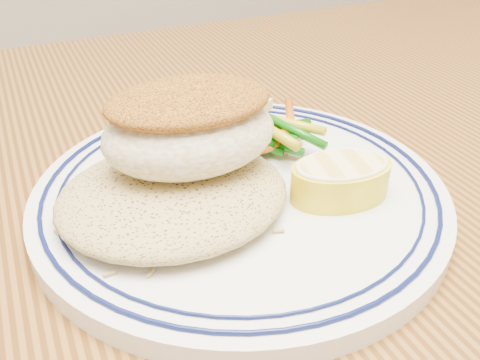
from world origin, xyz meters
name	(u,v)px	position (x,y,z in m)	size (l,w,h in m)	color
dining_table	(213,334)	(0.00, 0.00, 0.65)	(1.50, 0.90, 0.75)	#542F10
plate	(240,193)	(0.03, 0.02, 0.76)	(0.28, 0.28, 0.02)	silver
rice_pilaf	(173,191)	(-0.02, 0.01, 0.78)	(0.15, 0.13, 0.03)	#A58C52
fish_fillet	(189,126)	(0.00, 0.03, 0.82)	(0.12, 0.09, 0.06)	beige
vegetable_pile	(261,132)	(0.07, 0.06, 0.78)	(0.10, 0.10, 0.03)	#0C530A
butter_pat	(254,106)	(0.07, 0.07, 0.80)	(0.02, 0.02, 0.01)	#F9E079
lemon_wedge	(341,178)	(0.09, -0.02, 0.78)	(0.07, 0.07, 0.03)	yellow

